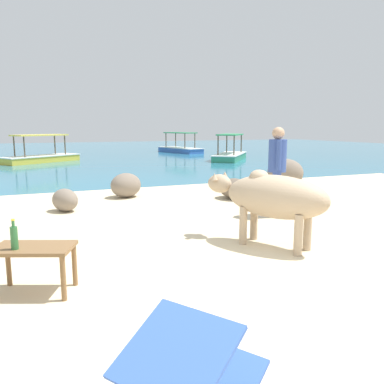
{
  "coord_description": "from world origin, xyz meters",
  "views": [
    {
      "loc": [
        -2.27,
        -3.11,
        1.66
      ],
      "look_at": [
        0.2,
        3.0,
        0.55
      ],
      "focal_mm": 36.25,
      "sensor_mm": 36.0,
      "label": 1
    }
  ],
  "objects_px": {
    "boat_yellow": "(41,156)",
    "boat_green": "(230,154)",
    "boat_blue": "(180,148)",
    "bottle": "(14,237)",
    "cow": "(272,197)",
    "person_standing": "(277,165)",
    "deck_chair_near": "(195,370)",
    "low_bench_table": "(33,254)"
  },
  "relations": [
    {
      "from": "boat_green",
      "to": "boat_blue",
      "type": "xyz_separation_m",
      "value": [
        -0.34,
        6.31,
        0.0
      ]
    },
    {
      "from": "boat_green",
      "to": "bottle",
      "type": "bearing_deg",
      "value": 3.38
    },
    {
      "from": "deck_chair_near",
      "to": "person_standing",
      "type": "bearing_deg",
      "value": 18.1
    },
    {
      "from": "boat_blue",
      "to": "bottle",
      "type": "bearing_deg",
      "value": -38.85
    },
    {
      "from": "low_bench_table",
      "to": "person_standing",
      "type": "distance_m",
      "value": 4.58
    },
    {
      "from": "cow",
      "to": "boat_blue",
      "type": "height_order",
      "value": "boat_blue"
    },
    {
      "from": "low_bench_table",
      "to": "boat_yellow",
      "type": "height_order",
      "value": "boat_yellow"
    },
    {
      "from": "low_bench_table",
      "to": "bottle",
      "type": "xyz_separation_m",
      "value": [
        -0.16,
        -0.03,
        0.2
      ]
    },
    {
      "from": "cow",
      "to": "low_bench_table",
      "type": "bearing_deg",
      "value": 68.26
    },
    {
      "from": "low_bench_table",
      "to": "boat_blue",
      "type": "height_order",
      "value": "boat_blue"
    },
    {
      "from": "boat_green",
      "to": "boat_yellow",
      "type": "bearing_deg",
      "value": -65.71
    },
    {
      "from": "bottle",
      "to": "boat_yellow",
      "type": "height_order",
      "value": "boat_yellow"
    },
    {
      "from": "cow",
      "to": "bottle",
      "type": "height_order",
      "value": "cow"
    },
    {
      "from": "person_standing",
      "to": "boat_yellow",
      "type": "distance_m",
      "value": 14.16
    },
    {
      "from": "cow",
      "to": "boat_yellow",
      "type": "height_order",
      "value": "boat_yellow"
    },
    {
      "from": "person_standing",
      "to": "boat_blue",
      "type": "height_order",
      "value": "person_standing"
    },
    {
      "from": "low_bench_table",
      "to": "boat_blue",
      "type": "bearing_deg",
      "value": 87.6
    },
    {
      "from": "boat_green",
      "to": "deck_chair_near",
      "type": "bearing_deg",
      "value": 9.95
    },
    {
      "from": "low_bench_table",
      "to": "bottle",
      "type": "height_order",
      "value": "bottle"
    },
    {
      "from": "boat_yellow",
      "to": "boat_green",
      "type": "distance_m",
      "value": 9.08
    },
    {
      "from": "low_bench_table",
      "to": "boat_yellow",
      "type": "distance_m",
      "value": 15.56
    },
    {
      "from": "bottle",
      "to": "boat_green",
      "type": "bearing_deg",
      "value": 55.29
    },
    {
      "from": "deck_chair_near",
      "to": "person_standing",
      "type": "relative_size",
      "value": 0.57
    },
    {
      "from": "bottle",
      "to": "deck_chair_near",
      "type": "distance_m",
      "value": 2.42
    },
    {
      "from": "deck_chair_near",
      "to": "boat_blue",
      "type": "relative_size",
      "value": 0.24
    },
    {
      "from": "cow",
      "to": "person_standing",
      "type": "distance_m",
      "value": 1.9
    },
    {
      "from": "bottle",
      "to": "person_standing",
      "type": "bearing_deg",
      "value": 24.78
    },
    {
      "from": "low_bench_table",
      "to": "boat_green",
      "type": "distance_m",
      "value": 16.22
    },
    {
      "from": "deck_chair_near",
      "to": "bottle",
      "type": "bearing_deg",
      "value": 79.3
    },
    {
      "from": "bottle",
      "to": "person_standing",
      "type": "xyz_separation_m",
      "value": [
        4.27,
        1.97,
        0.35
      ]
    },
    {
      "from": "cow",
      "to": "boat_yellow",
      "type": "distance_m",
      "value": 15.39
    },
    {
      "from": "boat_blue",
      "to": "person_standing",
      "type": "bearing_deg",
      "value": -29.23
    },
    {
      "from": "bottle",
      "to": "cow",
      "type": "bearing_deg",
      "value": 8.04
    },
    {
      "from": "cow",
      "to": "boat_green",
      "type": "height_order",
      "value": "boat_green"
    },
    {
      "from": "deck_chair_near",
      "to": "boat_green",
      "type": "bearing_deg",
      "value": 28.47
    },
    {
      "from": "boat_blue",
      "to": "deck_chair_near",
      "type": "bearing_deg",
      "value": -34.52
    },
    {
      "from": "bottle",
      "to": "boat_yellow",
      "type": "xyz_separation_m",
      "value": [
        0.48,
        15.59,
        -0.34
      ]
    },
    {
      "from": "cow",
      "to": "deck_chair_near",
      "type": "relative_size",
      "value": 1.92
    },
    {
      "from": "person_standing",
      "to": "boat_blue",
      "type": "relative_size",
      "value": 0.42
    },
    {
      "from": "cow",
      "to": "boat_yellow",
      "type": "relative_size",
      "value": 0.49
    },
    {
      "from": "low_bench_table",
      "to": "deck_chair_near",
      "type": "distance_m",
      "value": 2.39
    },
    {
      "from": "boat_yellow",
      "to": "boat_blue",
      "type": "relative_size",
      "value": 0.96
    }
  ]
}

